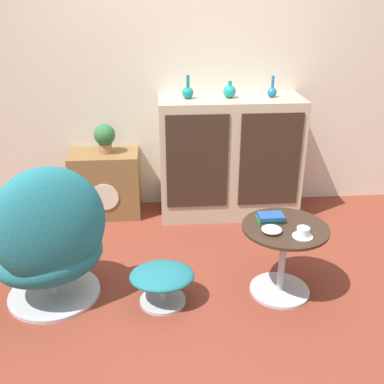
% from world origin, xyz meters
% --- Properties ---
extents(ground_plane, '(12.00, 12.00, 0.00)m').
position_xyz_m(ground_plane, '(0.00, 0.00, 0.00)').
color(ground_plane, brown).
extents(wall_back, '(6.40, 0.06, 2.60)m').
position_xyz_m(wall_back, '(0.00, 1.57, 1.30)').
color(wall_back, beige).
rests_on(wall_back, ground_plane).
extents(sideboard, '(1.19, 0.48, 1.03)m').
position_xyz_m(sideboard, '(0.34, 1.30, 0.52)').
color(sideboard, tan).
rests_on(sideboard, ground_plane).
extents(tv_console, '(0.58, 0.38, 0.57)m').
position_xyz_m(tv_console, '(-0.73, 1.35, 0.28)').
color(tv_console, brown).
rests_on(tv_console, ground_plane).
extents(egg_chair, '(0.89, 0.87, 0.94)m').
position_xyz_m(egg_chair, '(-0.94, 0.11, 0.43)').
color(egg_chair, '#B7B7BC').
rests_on(egg_chair, ground_plane).
extents(ottoman, '(0.41, 0.35, 0.24)m').
position_xyz_m(ottoman, '(-0.27, 0.04, 0.17)').
color(ottoman, '#B7B7BC').
rests_on(ottoman, ground_plane).
extents(coffee_table, '(0.54, 0.54, 0.49)m').
position_xyz_m(coffee_table, '(0.51, 0.09, 0.30)').
color(coffee_table, '#B7B7BC').
rests_on(coffee_table, ground_plane).
extents(vase_leftmost, '(0.09, 0.09, 0.19)m').
position_xyz_m(vase_leftmost, '(-0.01, 1.30, 1.08)').
color(vase_leftmost, '#147A75').
rests_on(vase_leftmost, sideboard).
extents(vase_inner_left, '(0.10, 0.10, 0.14)m').
position_xyz_m(vase_inner_left, '(0.33, 1.30, 1.08)').
color(vase_inner_left, teal).
rests_on(vase_inner_left, sideboard).
extents(vase_inner_right, '(0.08, 0.08, 0.17)m').
position_xyz_m(vase_inner_right, '(0.68, 1.30, 1.08)').
color(vase_inner_right, '#196699').
rests_on(vase_inner_right, sideboard).
extents(potted_plant, '(0.18, 0.18, 0.25)m').
position_xyz_m(potted_plant, '(-0.71, 1.35, 0.71)').
color(potted_plant, '#996B4C').
rests_on(potted_plant, tv_console).
extents(teacup, '(0.12, 0.12, 0.06)m').
position_xyz_m(teacup, '(0.57, -0.05, 0.51)').
color(teacup, white).
rests_on(teacup, coffee_table).
extents(book_stack, '(0.17, 0.12, 0.05)m').
position_xyz_m(book_stack, '(0.43, 0.17, 0.51)').
color(book_stack, '#237038').
rests_on(book_stack, coffee_table).
extents(bowl, '(0.13, 0.13, 0.04)m').
position_xyz_m(bowl, '(0.40, 0.02, 0.51)').
color(bowl, beige).
rests_on(bowl, coffee_table).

